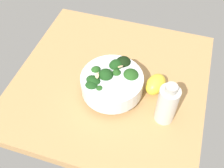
{
  "coord_description": "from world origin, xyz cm",
  "views": [
    {
      "loc": [
        49.56,
        15.95,
        62.04
      ],
      "look_at": [
        4.74,
        1.88,
        4.0
      ],
      "focal_mm": 43.2,
      "sensor_mm": 36.0,
      "label": 1
    }
  ],
  "objects": [
    {
      "name": "ground_plane",
      "position": [
        0.0,
        0.0,
        -1.63
      ],
      "size": [
        56.47,
        56.47,
        3.26
      ],
      "primitive_type": "cube",
      "color": "tan"
    },
    {
      "name": "bowl_of_broccoli",
      "position": [
        4.49,
        1.79,
        4.63
      ],
      "size": [
        18.52,
        17.18,
        9.07
      ],
      "color": "white",
      "rests_on": "ground_plane"
    },
    {
      "name": "lemon_wedge",
      "position": [
        -0.27,
        13.39,
        2.55
      ],
      "size": [
        8.65,
        7.22,
        5.11
      ],
      "primitive_type": "ellipsoid",
      "rotation": [
        0.0,
        0.0,
        2.81
      ],
      "color": "yellow",
      "rests_on": "ground_plane"
    },
    {
      "name": "bottle_tall",
      "position": [
        8.45,
        17.6,
        6.13
      ],
      "size": [
        5.2,
        5.2,
        13.35
      ],
      "color": "beige",
      "rests_on": "ground_plane"
    }
  ]
}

